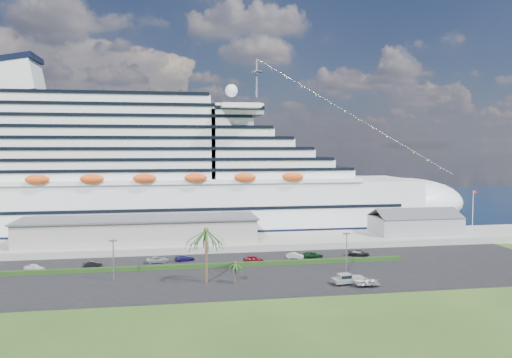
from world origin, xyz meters
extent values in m
plane|color=#244517|center=(0.00, 0.00, 0.00)|extent=(420.00, 420.00, 0.00)
cube|color=black|center=(0.00, 11.00, 0.06)|extent=(140.00, 38.00, 0.12)
cube|color=gray|center=(0.00, 40.00, 0.90)|extent=(240.00, 20.00, 1.80)
cube|color=black|center=(0.00, 130.00, 0.01)|extent=(420.00, 160.00, 0.02)
cube|color=silver|center=(-20.00, 64.00, 8.00)|extent=(160.00, 30.00, 16.00)
ellipsoid|color=silver|center=(60.00, 64.00, 8.00)|extent=(40.00, 30.00, 16.00)
cube|color=black|center=(-20.00, 64.00, 1.20)|extent=(164.00, 30.60, 2.40)
cube|color=silver|center=(-32.00, 64.00, 29.60)|extent=(128.00, 26.00, 24.80)
cube|color=silver|center=(2.80, 64.00, 37.40)|extent=(14.00, 38.00, 3.20)
cube|color=silver|center=(-60.00, 64.00, 47.00)|extent=(11.58, 14.00, 11.58)
cylinder|color=gray|center=(10.00, 64.00, 48.00)|extent=(0.70, 0.70, 12.00)
ellipsoid|color=#DE4C14|center=(-24.00, 48.20, 17.80)|extent=(90.00, 2.40, 2.60)
ellipsoid|color=#DE4C14|center=(-24.00, 79.80, 17.80)|extent=(90.00, 2.40, 2.60)
cube|color=black|center=(-20.00, 64.00, 8.80)|extent=(144.00, 30.40, 0.90)
cube|color=gray|center=(-25.00, 40.00, 4.80)|extent=(60.00, 14.00, 6.00)
cube|color=#4C4C54|center=(-25.00, 40.00, 7.90)|extent=(61.00, 15.00, 0.40)
cube|color=gray|center=(52.00, 40.00, 4.20)|extent=(24.00, 12.00, 4.80)
cube|color=#4C4C54|center=(52.00, 37.00, 7.80)|extent=(24.00, 6.31, 2.74)
cube|color=#4C4C54|center=(52.00, 43.00, 7.80)|extent=(24.00, 6.31, 2.74)
cylinder|color=silver|center=(70.00, 40.00, 7.80)|extent=(0.16, 0.16, 12.00)
cube|color=red|center=(70.50, 40.00, 13.40)|extent=(1.00, 0.04, 0.70)
cube|color=black|center=(-8.00, 16.00, 0.57)|extent=(88.00, 1.10, 0.90)
cylinder|color=gray|center=(-28.00, 8.00, 4.12)|extent=(0.24, 0.24, 8.00)
cube|color=gray|center=(-28.00, 8.00, 8.22)|extent=(1.60, 0.35, 0.35)
cylinder|color=gray|center=(20.00, 8.00, 4.12)|extent=(0.24, 0.24, 8.00)
cube|color=gray|center=(20.00, 8.00, 8.22)|extent=(1.60, 0.35, 0.35)
cylinder|color=#47301E|center=(-10.00, 4.00, 5.25)|extent=(0.54, 0.54, 10.50)
sphere|color=#47301E|center=(-10.00, 4.00, 10.50)|extent=(0.98, 0.98, 0.98)
cylinder|color=#47301E|center=(-4.50, 2.50, 2.10)|extent=(0.35, 0.35, 4.20)
sphere|color=#47301E|center=(-4.50, 2.50, 4.20)|extent=(0.73, 0.73, 0.73)
imported|color=white|center=(-45.63, 19.04, 0.87)|extent=(4.77, 3.40, 1.51)
imported|color=black|center=(-34.01, 20.59, 0.77)|extent=(4.20, 2.62, 1.31)
imported|color=#999CA2|center=(-19.97, 22.34, 0.83)|extent=(5.35, 2.89, 1.43)
imported|color=#19154C|center=(-13.82, 23.16, 0.79)|extent=(4.91, 2.83, 1.34)
imported|color=maroon|center=(1.74, 19.41, 0.89)|extent=(4.73, 2.38, 1.55)
imported|color=#B7BCBF|center=(12.07, 21.35, 0.80)|extent=(4.35, 2.88, 1.36)
imported|color=#0D3515|center=(16.59, 21.71, 0.80)|extent=(5.07, 2.66, 1.36)
imported|color=black|center=(27.95, 21.46, 0.88)|extent=(5.65, 4.00, 1.52)
cylinder|color=black|center=(14.78, -2.85, 0.55)|extent=(0.89, 0.39, 0.86)
cylinder|color=black|center=(14.78, -0.80, 0.55)|extent=(0.89, 0.39, 0.86)
cylinder|color=black|center=(18.56, -2.85, 0.55)|extent=(0.89, 0.39, 0.86)
cylinder|color=black|center=(18.56, -0.80, 0.55)|extent=(0.89, 0.39, 0.86)
cube|color=#A2A3A9|center=(16.83, -1.82, 0.93)|extent=(6.04, 2.78, 0.76)
cube|color=#A2A3A9|center=(18.40, -1.82, 1.36)|extent=(2.81, 2.38, 0.59)
cube|color=#A2A3A9|center=(16.08, -1.82, 1.69)|extent=(2.59, 2.30, 1.03)
cube|color=black|center=(16.08, -1.82, 1.80)|extent=(2.38, 2.33, 0.59)
cube|color=#A2A3A9|center=(14.35, -1.82, 1.15)|extent=(1.19, 2.15, 0.38)
cube|color=gray|center=(19.90, -4.08, 0.67)|extent=(4.62, 1.84, 0.12)
cylinder|color=gray|center=(17.82, -4.08, 0.67)|extent=(2.19, 0.15, 0.08)
cylinder|color=black|center=(20.30, -4.98, 0.44)|extent=(0.64, 0.24, 0.64)
cylinder|color=black|center=(20.30, -3.19, 0.44)|extent=(0.64, 0.24, 0.64)
imported|color=white|center=(19.90, -4.08, 1.25)|extent=(5.15, 3.76, 1.04)
camera|label=1|loc=(-16.20, -92.07, 26.81)|focal=35.00mm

